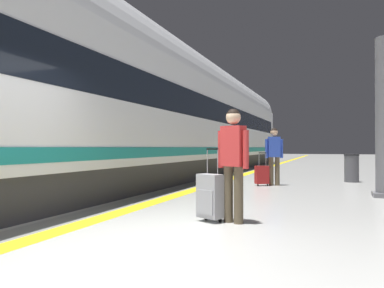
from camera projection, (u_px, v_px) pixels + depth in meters
ground_plane at (114, 239)px, 4.47m from camera, size 120.00×120.00×0.00m
safety_line_strip at (239, 176)px, 14.12m from camera, size 0.36×80.00×0.01m
tactile_edge_band at (230, 176)px, 14.24m from camera, size 0.66×80.00×0.01m
high_speed_train at (177, 111)px, 13.95m from camera, size 2.94×30.07×4.97m
traveller_foreground at (233, 157)px, 5.40m from camera, size 0.51×0.30×1.69m
rolling_suitcase_foreground at (210, 196)px, 5.48m from camera, size 0.44×0.36×1.11m
passenger_near at (274, 152)px, 10.71m from camera, size 0.50×0.30×1.68m
suitcase_near at (262, 175)px, 10.60m from camera, size 0.44×0.38×0.97m
waste_bin at (352, 168)px, 11.73m from camera, size 0.46×0.46×0.91m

